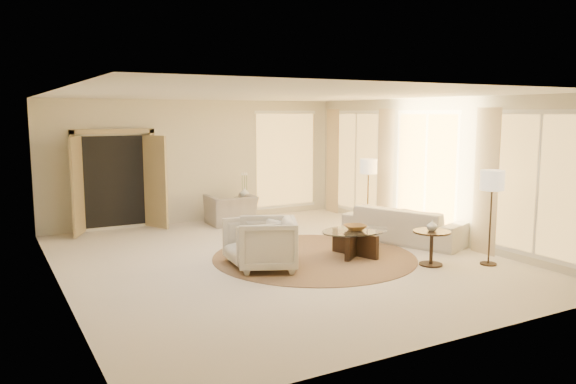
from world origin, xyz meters
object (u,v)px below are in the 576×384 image
sofa (405,224)px  armchair_right (267,242)px  armchair_left (253,239)px  accent_chair (231,205)px  coffee_table (355,240)px  floor_lamp_near (368,170)px  bowl (355,228)px  side_table (245,207)px  end_vase (432,226)px  side_vase (245,193)px  end_table (432,242)px  floor_lamp_far (492,185)px

sofa → armchair_right: armchair_right is taller
armchair_left → accent_chair: bearing=168.7°
sofa → coffee_table: sofa is taller
floor_lamp_near → bowl: size_ratio=3.99×
coffee_table → accent_chair: bearing=102.0°
sofa → armchair_left: size_ratio=2.81×
sofa → coffee_table: bearing=85.1°
side_table → end_vase: size_ratio=3.08×
armchair_right → side_vase: bearing=-174.2°
accent_chair → side_vase: size_ratio=4.55×
end_table → floor_lamp_far: bearing=-26.9°
accent_chair → side_table: 0.44m
side_vase → armchair_right: bearing=-109.5°
floor_lamp_far → end_vase: floor_lamp_far is taller
sofa → bowl: sofa is taller
armchair_right → floor_lamp_near: bearing=143.6°
end_table → side_table: 5.06m
accent_chair → end_table: (1.53, -4.80, -0.05)m
sofa → end_vase: (-0.76, -1.55, 0.32)m
end_table → floor_lamp_near: size_ratio=0.40×
sofa → coffee_table: 1.57m
floor_lamp_near → floor_lamp_far: size_ratio=0.97×
accent_chair → end_vase: bearing=109.0°
coffee_table → end_table: size_ratio=2.57×
armchair_left → side_table: armchair_left is taller
bowl → end_vase: end_vase is taller
sofa → floor_lamp_near: bearing=-25.6°
sofa → side_vase: 3.89m
end_vase → floor_lamp_far: bearing=-26.9°
side_table → bowl: (0.38, -3.83, 0.16)m
sofa → side_vase: side_vase is taller
accent_chair → side_vase: 0.49m
armchair_left → coffee_table: (1.81, -0.38, -0.13)m
end_table → floor_lamp_far: size_ratio=0.39×
floor_lamp_near → end_vase: 3.08m
accent_chair → side_table: bearing=-160.6°
floor_lamp_far → sofa: bearing=92.9°
end_table → end_vase: bearing=-26.6°
end_table → side_table: end_table is taller
accent_chair → end_table: 5.04m
end_table → bowl: bearing=123.9°
floor_lamp_near → side_vase: bearing=134.1°
side_table → floor_lamp_near: floor_lamp_near is taller
end_table → floor_lamp_far: 1.35m
floor_lamp_far → end_vase: bearing=153.1°
accent_chair → end_vase: size_ratio=5.50×
armchair_left → bowl: armchair_left is taller
coffee_table → armchair_right: bearing=-179.0°
armchair_left → coffee_table: armchair_left is taller
sofa → floor_lamp_far: floor_lamp_far is taller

